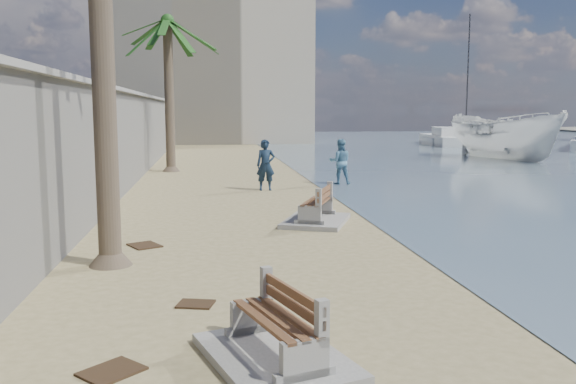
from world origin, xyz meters
TOP-DOWN VIEW (x-y plane):
  - seawall at (-5.20, 20.00)m, footprint 0.45×70.00m
  - wall_cap at (-5.20, 20.00)m, footprint 0.80×70.00m
  - end_building at (-2.00, 52.00)m, footprint 18.00×12.00m
  - bench_near at (-1.41, 1.26)m, footprint 1.93×2.35m
  - bench_far at (0.60, 9.79)m, footprint 2.17×2.56m
  - palm_back at (-3.86, 23.84)m, footprint 5.00×5.00m
  - person_a at (-0.06, 16.40)m, footprint 0.77×0.52m
  - person_b at (3.00, 17.86)m, footprint 1.02×0.83m
  - boat_cruiser at (15.28, 28.53)m, footprint 4.01×4.07m
  - yacht_far at (17.63, 43.54)m, footprint 3.72×9.11m
  - sailboat_west at (19.52, 43.77)m, footprint 7.51×3.03m
  - debris_b at (-3.24, 1.22)m, footprint 0.80×0.80m
  - debris_c at (-3.51, 7.64)m, footprint 0.82×0.87m
  - debris_d at (-2.36, 3.49)m, footprint 0.61×0.54m

SIDE VIEW (x-z plane):
  - debris_b at x=-3.24m, z-range 0.00..0.03m
  - debris_c at x=-3.51m, z-range 0.00..0.03m
  - debris_d at x=-2.36m, z-range 0.00..0.03m
  - sailboat_west at x=19.52m, z-range -5.09..5.76m
  - yacht_far at x=17.63m, z-range -0.40..1.10m
  - bench_near at x=-1.41m, z-range -0.05..0.79m
  - bench_far at x=0.60m, z-range -0.06..0.85m
  - person_b at x=3.00m, z-range 0.00..1.96m
  - person_a at x=-0.06m, z-range 0.00..2.11m
  - boat_cruiser at x=15.28m, z-range -0.40..3.37m
  - seawall at x=-5.20m, z-range 0.00..3.50m
  - wall_cap at x=-5.20m, z-range 3.49..3.61m
  - palm_back at x=-3.86m, z-range 2.93..10.79m
  - end_building at x=-2.00m, z-range 0.00..14.00m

